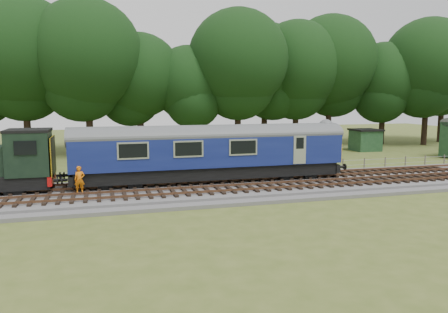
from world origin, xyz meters
name	(u,v)px	position (x,y,z in m)	size (l,w,h in m)	color
ground	(244,189)	(0.00, 0.00, 0.00)	(120.00, 120.00, 0.00)	#48561F
ballast	(244,186)	(0.00, 0.00, 0.17)	(70.00, 7.00, 0.35)	#4C4C4F
track_north	(237,179)	(0.00, 1.40, 0.42)	(67.20, 2.40, 0.21)	black
track_south	(252,187)	(0.00, -1.60, 0.42)	(67.20, 2.40, 0.21)	black
fence	(225,177)	(0.00, 4.50, 0.00)	(64.00, 0.12, 1.00)	#6B6054
tree_line	(183,150)	(0.00, 22.00, 0.00)	(70.00, 8.00, 18.00)	black
dmu_railcar	(211,148)	(-1.84, 1.40, 2.61)	(18.05, 2.86, 3.88)	black
worker	(80,180)	(-10.19, -0.09, 1.16)	(0.59, 0.39, 1.61)	orange
shed	(365,140)	(19.79, 16.15, 1.24)	(3.13, 3.13, 2.45)	#19371E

